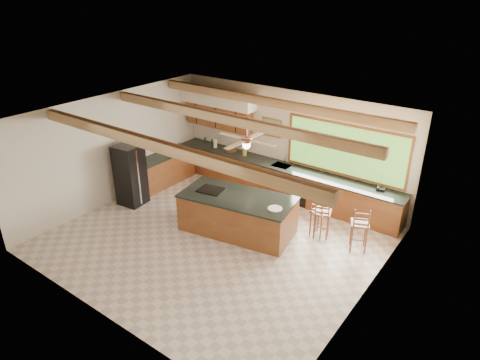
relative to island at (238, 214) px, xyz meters
The scene contains 9 objects.
ground 0.79m from the island, 106.53° to the right, with size 7.20×7.20×0.00m, color beige.
room_shell 1.77m from the island, behind, with size 7.27×6.54×3.02m.
counter_run 2.16m from the island, 117.44° to the left, with size 7.12×3.10×1.25m.
island is the anchor object (origin of this frame).
refrigerator 3.29m from the island, behind, with size 0.73×0.71×1.70m.
bar_stool_a 1.80m from the island, 91.20° to the left, with size 0.45×0.45×0.95m.
bar_stool_b 2.01m from the island, 28.00° to the left, with size 0.50×0.50×1.09m.
bar_stool_c 2.87m from the island, 19.19° to the left, with size 0.53×0.53×1.12m.
bar_stool_d 1.97m from the island, 28.94° to the left, with size 0.45×0.45×1.08m.
Camera 1 is at (5.61, -6.69, 5.64)m, focal length 32.00 mm.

